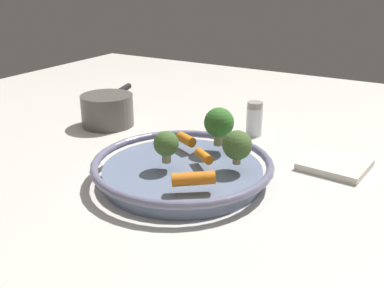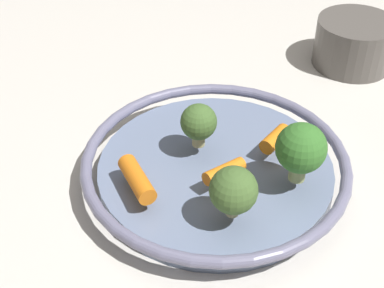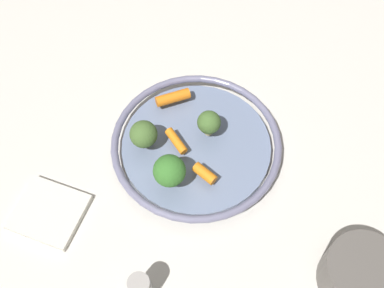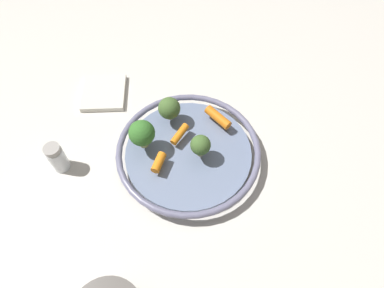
{
  "view_description": "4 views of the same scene",
  "coord_description": "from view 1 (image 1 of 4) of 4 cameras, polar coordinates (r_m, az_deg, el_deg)",
  "views": [
    {
      "loc": [
        0.65,
        0.4,
        0.37
      ],
      "look_at": [
        -0.02,
        0.01,
        0.07
      ],
      "focal_mm": 42.6,
      "sensor_mm": 36.0,
      "label": 1
    },
    {
      "loc": [
        -0.07,
        0.52,
        0.49
      ],
      "look_at": [
        0.03,
        0.02,
        0.08
      ],
      "focal_mm": 52.27,
      "sensor_mm": 36.0,
      "label": 2
    },
    {
      "loc": [
        -0.45,
        -0.11,
        0.81
      ],
      "look_at": [
        -0.03,
        0.0,
        0.08
      ],
      "focal_mm": 43.3,
      "sensor_mm": 36.0,
      "label": 3
    },
    {
      "loc": [
        -0.05,
        -0.42,
        0.7
      ],
      "look_at": [
        0.01,
        0.0,
        0.06
      ],
      "focal_mm": 31.86,
      "sensor_mm": 36.0,
      "label": 4
    }
  ],
  "objects": [
    {
      "name": "ground_plane",
      "position": [
        0.85,
        -1.2,
        -4.57
      ],
      "size": [
        2.0,
        2.0,
        0.0
      ],
      "primitive_type": "plane",
      "color": "beige"
    },
    {
      "name": "serving_bowl",
      "position": [
        0.84,
        -1.21,
        -3.19
      ],
      "size": [
        0.33,
        0.33,
        0.04
      ],
      "color": "slate",
      "rests_on": "ground_plane"
    },
    {
      "name": "baby_carrot_left",
      "position": [
        0.73,
        0.17,
        -4.37
      ],
      "size": [
        0.06,
        0.07,
        0.02
      ],
      "primitive_type": "cylinder",
      "rotation": [
        1.6,
        0.0,
        0.63
      ],
      "color": "orange",
      "rests_on": "serving_bowl"
    },
    {
      "name": "baby_carrot_near_rim",
      "position": [
        0.82,
        1.46,
        -1.52
      ],
      "size": [
        0.05,
        0.05,
        0.02
      ],
      "primitive_type": "cylinder",
      "rotation": [
        1.67,
        0.0,
        5.57
      ],
      "color": "orange",
      "rests_on": "serving_bowl"
    },
    {
      "name": "baby_carrot_back",
      "position": [
        0.9,
        -0.76,
        0.58
      ],
      "size": [
        0.04,
        0.05,
        0.02
      ],
      "primitive_type": "cylinder",
      "rotation": [
        1.56,
        0.0,
        2.68
      ],
      "color": "orange",
      "rests_on": "serving_bowl"
    },
    {
      "name": "broccoli_floret_small",
      "position": [
        0.89,
        3.4,
        2.62
      ],
      "size": [
        0.06,
        0.06,
        0.08
      ],
      "color": "#9AA666",
      "rests_on": "serving_bowl"
    },
    {
      "name": "broccoli_floret_mid",
      "position": [
        0.81,
        -3.25,
        -0.03
      ],
      "size": [
        0.05,
        0.05,
        0.06
      ],
      "color": "tan",
      "rests_on": "serving_bowl"
    },
    {
      "name": "broccoli_floret_edge",
      "position": [
        0.8,
        5.68,
        -0.17
      ],
      "size": [
        0.05,
        0.05,
        0.06
      ],
      "color": "tan",
      "rests_on": "serving_bowl"
    },
    {
      "name": "salt_shaker",
      "position": [
        1.07,
        7.83,
        3.12
      ],
      "size": [
        0.04,
        0.04,
        0.08
      ],
      "color": "silver",
      "rests_on": "ground_plane"
    },
    {
      "name": "saucepan",
      "position": [
        1.16,
        -10.52,
        4.23
      ],
      "size": [
        0.21,
        0.13,
        0.08
      ],
      "color": "#56514C",
      "rests_on": "ground_plane"
    },
    {
      "name": "dish_towel",
      "position": [
        0.94,
        17.43,
        -2.48
      ],
      "size": [
        0.12,
        0.13,
        0.01
      ],
      "primitive_type": "cube",
      "rotation": [
        0.0,
        0.0,
        -0.09
      ],
      "color": "silver",
      "rests_on": "ground_plane"
    }
  ]
}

